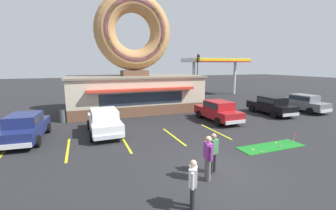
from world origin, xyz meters
TOP-DOWN VIEW (x-y plane):
  - ground_plane at (0.00, 0.00)m, footprint 160.00×160.00m
  - donut_shop_building at (-0.19, 13.94)m, footprint 12.30×6.75m
  - putting_mat at (4.32, 1.42)m, footprint 3.80×1.14m
  - mini_donut_near_left at (5.00, 1.76)m, footprint 0.13×0.13m
  - mini_donut_near_right at (6.06, 1.60)m, footprint 0.13×0.13m
  - mini_donut_mid_left at (4.77, 1.27)m, footprint 0.13×0.13m
  - mini_donut_mid_centre at (3.02, 1.37)m, footprint 0.13×0.13m
  - mini_donut_mid_right at (3.23, 0.95)m, footprint 0.13×0.13m
  - golf_ball at (3.57, 1.58)m, footprint 0.04×0.04m
  - putting_flag_pin at (6.01, 1.42)m, footprint 0.13×0.01m
  - car_red at (4.86, 7.37)m, footprint 2.03×4.58m
  - car_black at (10.68, 7.74)m, footprint 2.12×4.63m
  - car_white at (-3.78, 7.15)m, footprint 2.04×4.59m
  - car_grey at (14.60, 7.71)m, footprint 2.20×4.66m
  - car_navy at (-8.17, 7.35)m, footprint 2.22×4.67m
  - pedestrian_blue_sweater_man at (-2.06, -1.74)m, footprint 0.40×0.53m
  - pedestrian_hooded_kid at (-0.72, -0.39)m, footprint 0.29×0.59m
  - pedestrian_leather_jacket_man at (-0.19, 0.07)m, footprint 0.56×0.37m
  - trash_bin at (-6.45, 11.33)m, footprint 0.57×0.57m
  - traffic_light_pole at (9.33, 18.91)m, footprint 0.28×0.47m
  - gas_station_canopy at (13.39, 21.08)m, footprint 9.00×4.46m
  - parking_stripe_left at (-5.88, 5.00)m, footprint 0.12×3.60m
  - parking_stripe_mid_left at (-2.88, 5.00)m, footprint 0.12×3.60m
  - parking_stripe_centre at (0.12, 5.00)m, footprint 0.12×3.60m
  - parking_stripe_mid_right at (3.12, 5.00)m, footprint 0.12×3.60m

SIDE VIEW (x-z plane):
  - ground_plane at x=0.00m, z-range 0.00..0.00m
  - parking_stripe_left at x=-5.88m, z-range 0.00..0.01m
  - parking_stripe_mid_left at x=-2.88m, z-range 0.00..0.01m
  - parking_stripe_centre at x=0.12m, z-range 0.00..0.01m
  - parking_stripe_mid_right at x=3.12m, z-range 0.00..0.01m
  - putting_mat at x=4.32m, z-range 0.00..0.03m
  - mini_donut_near_left at x=5.00m, z-range 0.03..0.07m
  - mini_donut_near_right at x=6.06m, z-range 0.03..0.07m
  - mini_donut_mid_left at x=4.77m, z-range 0.03..0.07m
  - mini_donut_mid_centre at x=3.02m, z-range 0.03..0.07m
  - mini_donut_mid_right at x=3.23m, z-range 0.03..0.07m
  - golf_ball at x=3.57m, z-range 0.03..0.07m
  - putting_flag_pin at x=6.01m, z-range 0.16..0.71m
  - trash_bin at x=-6.45m, z-range 0.01..0.99m
  - pedestrian_blue_sweater_man at x=-2.06m, z-range 0.08..1.65m
  - car_red at x=4.86m, z-range 0.07..1.67m
  - car_black at x=10.68m, z-range 0.07..1.67m
  - car_white at x=-3.78m, z-range 0.07..1.67m
  - car_grey at x=14.60m, z-range 0.07..1.67m
  - car_navy at x=-8.17m, z-range 0.07..1.67m
  - pedestrian_leather_jacket_man at x=-0.19m, z-range 0.09..1.74m
  - pedestrian_hooded_kid at x=-0.72m, z-range 0.10..1.85m
  - traffic_light_pole at x=9.33m, z-range 0.81..6.61m
  - donut_shop_building at x=-0.19m, z-range -1.74..9.22m
  - gas_station_canopy at x=13.39m, z-range 2.21..7.51m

